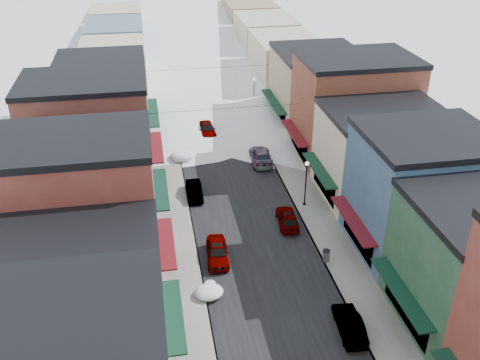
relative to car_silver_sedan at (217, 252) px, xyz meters
name	(u,v)px	position (x,y,z in m)	size (l,w,h in m)	color
road	(205,100)	(3.50, 38.02, -0.74)	(10.00, 160.00, 0.01)	black
sidewalk_left	(159,102)	(-3.10, 38.02, -0.67)	(3.20, 160.00, 0.15)	gray
sidewalk_right	(249,96)	(10.10, 38.02, -0.67)	(3.20, 160.00, 0.15)	gray
curb_left	(170,101)	(-1.55, 38.02, -0.67)	(0.10, 160.00, 0.15)	slate
curb_right	(239,97)	(8.55, 38.02, -0.67)	(0.10, 160.00, 0.15)	slate
bldg_l_cream	(80,307)	(-9.69, -9.48, 4.01)	(11.30, 8.20, 9.50)	beige
bldg_l_brick_near	(78,217)	(-10.19, -1.48, 5.51)	(12.30, 8.20, 12.50)	maroon
bldg_l_grayblue	(96,181)	(-9.69, 7.02, 3.76)	(11.30, 9.20, 9.00)	slate
bldg_l_brick_far	(89,131)	(-10.69, 16.02, 4.76)	(13.30, 9.20, 11.00)	brown
bldg_l_tan	(104,101)	(-9.69, 26.02, 4.26)	(11.30, 11.20, 10.00)	tan
bldg_r_blue	(421,192)	(16.69, -0.98, 4.51)	(11.30, 9.20, 10.50)	#324F71
bldg_r_cream	(381,153)	(17.19, 8.02, 3.76)	(12.30, 9.20, 9.00)	beige
bldg_r_brick_far	(353,107)	(17.69, 17.02, 5.01)	(13.30, 9.20, 11.50)	brown
bldg_r_tan	(317,87)	(16.69, 27.02, 4.01)	(11.30, 11.20, 9.50)	tan
distant_blocks	(189,34)	(3.50, 61.02, 3.25)	(34.00, 55.00, 8.00)	gray
overhead_cables	(215,86)	(3.50, 25.52, 5.45)	(16.40, 15.04, 0.04)	black
car_silver_sedan	(217,252)	(0.00, 0.00, 0.00)	(1.77, 4.39, 1.50)	#9FA2A7
car_dark_hatch	(194,191)	(-0.80, 10.57, -0.08)	(1.42, 4.07, 1.34)	black
car_silver_wagon	(182,118)	(-0.38, 29.88, -0.03)	(2.02, 4.97, 1.44)	gray
car_green_sedan	(350,324)	(7.80, -9.80, -0.04)	(1.50, 4.30, 1.42)	black
car_gray_suv	(287,218)	(7.00, 4.00, -0.03)	(1.71, 4.24, 1.45)	#97999F
car_black_sedan	(261,156)	(7.29, 16.88, 0.04)	(2.20, 5.42, 1.57)	black
car_lane_silver	(207,129)	(2.26, 25.29, 0.10)	(2.01, 4.99, 1.70)	#AEB1B6
car_lane_white	(215,92)	(5.09, 38.85, -0.01)	(2.46, 5.34, 1.48)	white
trash_can	(326,255)	(8.70, -1.96, -0.08)	(0.60, 0.60, 1.03)	slate
streetlamp_near	(306,178)	(9.47, 6.93, 2.31)	(0.38, 0.38, 4.61)	black
streetlamp_far	(254,89)	(9.79, 33.02, 2.12)	(0.36, 0.36, 4.31)	black
snow_pile_mid	(209,291)	(-1.24, -4.39, -0.31)	(2.15, 2.53, 0.91)	white
snow_pile_far	(182,156)	(-1.38, 18.94, -0.21)	(2.67, 2.84, 1.13)	white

